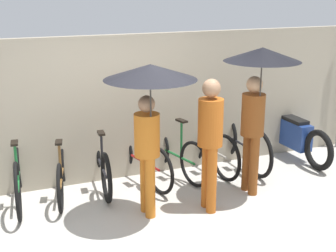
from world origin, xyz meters
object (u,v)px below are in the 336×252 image
(parked_bicycle_7, at_px, (241,143))
(pedestrian_center, at_px, (210,135))
(parked_bicycle_3, at_px, (101,163))
(parked_bicycle_5, at_px, (174,153))
(parked_bicycle_4, at_px, (139,158))
(parked_bicycle_1, at_px, (18,174))
(pedestrian_leading, at_px, (149,95))
(parked_bicycle_2, at_px, (62,172))
(pedestrian_trailing, at_px, (259,81))
(motorcycle, at_px, (294,136))
(parked_bicycle_6, at_px, (208,147))

(parked_bicycle_7, bearing_deg, pedestrian_center, 135.29)
(parked_bicycle_3, xyz_separation_m, parked_bicycle_5, (1.16, -0.02, 0.00))
(parked_bicycle_4, bearing_deg, parked_bicycle_5, -103.09)
(parked_bicycle_5, bearing_deg, parked_bicycle_4, 77.27)
(parked_bicycle_5, bearing_deg, parked_bicycle_3, 76.38)
(parked_bicycle_4, distance_m, pedestrian_center, 1.51)
(parked_bicycle_5, bearing_deg, parked_bicycle_7, -103.75)
(parked_bicycle_1, bearing_deg, pedestrian_leading, -120.31)
(parked_bicycle_5, bearing_deg, parked_bicycle_2, 79.78)
(pedestrian_leading, bearing_deg, parked_bicycle_2, -50.86)
(pedestrian_trailing, bearing_deg, motorcycle, -145.38)
(parked_bicycle_4, bearing_deg, motorcycle, -103.08)
(parked_bicycle_7, xyz_separation_m, motorcycle, (1.06, 0.02, -0.01))
(pedestrian_center, xyz_separation_m, pedestrian_trailing, (0.79, 0.17, 0.60))
(parked_bicycle_7, bearing_deg, parked_bicycle_5, 88.54)
(pedestrian_leading, relative_size, motorcycle, 1.01)
(parked_bicycle_5, xyz_separation_m, pedestrian_center, (-0.03, -1.23, 0.67))
(pedestrian_leading, bearing_deg, parked_bicycle_4, -102.42)
(parked_bicycle_6, relative_size, pedestrian_leading, 0.86)
(parked_bicycle_7, relative_size, pedestrian_leading, 0.91)
(pedestrian_leading, bearing_deg, parked_bicycle_5, -126.07)
(parked_bicycle_2, xyz_separation_m, parked_bicycle_5, (1.73, 0.07, 0.02))
(pedestrian_center, bearing_deg, pedestrian_leading, -0.83)
(parked_bicycle_1, height_order, motorcycle, parked_bicycle_1)
(parked_bicycle_3, bearing_deg, parked_bicycle_2, 104.92)
(pedestrian_leading, relative_size, pedestrian_center, 1.13)
(parked_bicycle_7, bearing_deg, pedestrian_trailing, 158.65)
(motorcycle, bearing_deg, parked_bicycle_2, 90.80)
(parked_bicycle_2, relative_size, pedestrian_trailing, 0.79)
(parked_bicycle_3, xyz_separation_m, pedestrian_trailing, (1.91, -1.09, 1.27))
(parked_bicycle_1, bearing_deg, parked_bicycle_2, -84.26)
(pedestrian_leading, xyz_separation_m, pedestrian_center, (0.78, -0.08, -0.57))
(parked_bicycle_7, bearing_deg, motorcycle, -89.29)
(parked_bicycle_4, bearing_deg, parked_bicycle_6, -102.44)
(pedestrian_leading, xyz_separation_m, motorcycle, (3.03, 1.15, -1.22))
(parked_bicycle_1, xyz_separation_m, parked_bicycle_7, (3.47, 0.04, -0.00))
(parked_bicycle_5, distance_m, pedestrian_center, 1.40)
(parked_bicycle_3, relative_size, pedestrian_center, 1.00)
(parked_bicycle_6, height_order, pedestrian_center, pedestrian_center)
(parked_bicycle_3, distance_m, parked_bicycle_4, 0.58)
(pedestrian_trailing, bearing_deg, pedestrian_leading, 2.27)
(parked_bicycle_3, xyz_separation_m, parked_bicycle_6, (1.74, -0.01, 0.02))
(parked_bicycle_1, relative_size, parked_bicycle_7, 1.00)
(parked_bicycle_3, xyz_separation_m, parked_bicycle_7, (2.32, -0.05, 0.03))
(parked_bicycle_5, relative_size, pedestrian_center, 0.95)
(parked_bicycle_2, relative_size, parked_bicycle_4, 0.93)
(pedestrian_trailing, bearing_deg, parked_bicycle_7, -112.39)
(parked_bicycle_5, xyz_separation_m, pedestrian_trailing, (0.76, -1.06, 1.27))
(pedestrian_trailing, bearing_deg, pedestrian_center, 11.08)
(parked_bicycle_6, xyz_separation_m, motorcycle, (1.64, -0.02, 0.00))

